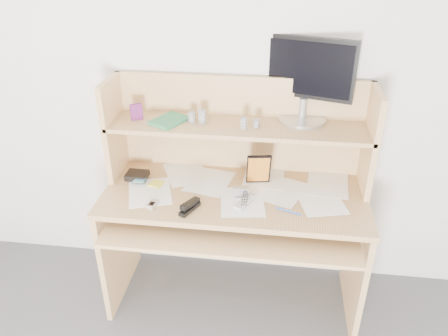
# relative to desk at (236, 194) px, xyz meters

# --- Properties ---
(back_wall) EXTENTS (3.60, 0.04, 2.50)m
(back_wall) POSITION_rel_desk_xyz_m (0.00, 0.24, 0.56)
(back_wall) COLOR white
(back_wall) RESTS_ON floor
(desk) EXTENTS (1.40, 0.70, 1.30)m
(desk) POSITION_rel_desk_xyz_m (0.00, 0.00, 0.00)
(desk) COLOR tan
(desk) RESTS_ON floor
(paper_clutter) EXTENTS (1.32, 0.54, 0.01)m
(paper_clutter) POSITION_rel_desk_xyz_m (0.00, -0.08, 0.06)
(paper_clutter) COLOR white
(paper_clutter) RESTS_ON desk
(keyboard) EXTENTS (0.51, 0.20, 0.03)m
(keyboard) POSITION_rel_desk_xyz_m (-0.09, -0.19, -0.03)
(keyboard) COLOR black
(keyboard) RESTS_ON desk
(tv_remote) EXTENTS (0.11, 0.16, 0.02)m
(tv_remote) POSITION_rel_desk_xyz_m (0.06, -0.18, 0.07)
(tv_remote) COLOR #AFB0AA
(tv_remote) RESTS_ON paper_clutter
(flip_phone) EXTENTS (0.06, 0.08, 0.02)m
(flip_phone) POSITION_rel_desk_xyz_m (-0.40, -0.26, 0.07)
(flip_phone) COLOR silver
(flip_phone) RESTS_ON paper_clutter
(stapler) EXTENTS (0.09, 0.14, 0.04)m
(stapler) POSITION_rel_desk_xyz_m (-0.20, -0.27, 0.08)
(stapler) COLOR black
(stapler) RESTS_ON paper_clutter
(wallet) EXTENTS (0.12, 0.10, 0.03)m
(wallet) POSITION_rel_desk_xyz_m (-0.56, 0.00, 0.08)
(wallet) COLOR black
(wallet) RESTS_ON paper_clutter
(sticky_note_pad) EXTENTS (0.09, 0.09, 0.01)m
(sticky_note_pad) POSITION_rel_desk_xyz_m (-0.43, -0.05, 0.06)
(sticky_note_pad) COLOR yellow
(sticky_note_pad) RESTS_ON desk
(digital_camera) EXTENTS (0.09, 0.04, 0.05)m
(digital_camera) POSITION_rel_desk_xyz_m (0.04, -0.11, 0.09)
(digital_camera) COLOR #A2A2A4
(digital_camera) RESTS_ON paper_clutter
(game_case) EXTENTS (0.13, 0.04, 0.18)m
(game_case) POSITION_rel_desk_xyz_m (0.12, 0.02, 0.15)
(game_case) COLOR black
(game_case) RESTS_ON paper_clutter
(blue_pen) EXTENTS (0.13, 0.05, 0.01)m
(blue_pen) POSITION_rel_desk_xyz_m (0.28, -0.23, 0.07)
(blue_pen) COLOR blue
(blue_pen) RESTS_ON paper_clutter
(card_box) EXTENTS (0.07, 0.05, 0.09)m
(card_box) POSITION_rel_desk_xyz_m (-0.55, 0.07, 0.43)
(card_box) COLOR maroon
(card_box) RESTS_ON desk
(shelf_book) EXTENTS (0.21, 0.23, 0.02)m
(shelf_book) POSITION_rel_desk_xyz_m (-0.37, 0.06, 0.40)
(shelf_book) COLOR #378947
(shelf_book) RESTS_ON desk
(chip_stack_a) EXTENTS (0.05, 0.05, 0.06)m
(chip_stack_a) POSITION_rel_desk_xyz_m (-0.25, 0.07, 0.41)
(chip_stack_a) COLOR black
(chip_stack_a) RESTS_ON desk
(chip_stack_b) EXTENTS (0.05, 0.05, 0.07)m
(chip_stack_b) POSITION_rel_desk_xyz_m (-0.19, 0.07, 0.42)
(chip_stack_b) COLOR white
(chip_stack_b) RESTS_ON desk
(chip_stack_c) EXTENTS (0.04, 0.04, 0.04)m
(chip_stack_c) POSITION_rel_desk_xyz_m (0.10, 0.05, 0.41)
(chip_stack_c) COLOR black
(chip_stack_c) RESTS_ON desk
(chip_stack_d) EXTENTS (0.05, 0.05, 0.06)m
(chip_stack_d) POSITION_rel_desk_xyz_m (0.03, 0.02, 0.42)
(chip_stack_d) COLOR silver
(chip_stack_d) RESTS_ON desk
(monitor) EXTENTS (0.49, 0.25, 0.44)m
(monitor) POSITION_rel_desk_xyz_m (0.33, 0.19, 0.62)
(monitor) COLOR #AFB0B5
(monitor) RESTS_ON desk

